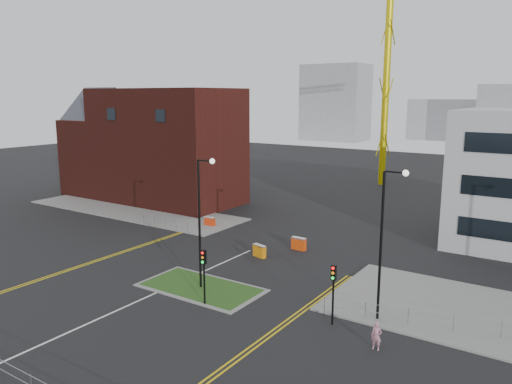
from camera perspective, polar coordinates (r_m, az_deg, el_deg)
ground at (r=31.86m, az=-18.78°, el=-14.11°), size 200.00×200.00×0.00m
pavement_left at (r=59.89m, az=-13.89°, el=-2.00°), size 28.00×8.00×0.12m
island_kerb at (r=35.53m, az=-6.32°, el=-10.82°), size 8.60×4.60×0.08m
grass_island at (r=35.52m, az=-6.32°, el=-10.79°), size 8.00×4.00×0.12m
brick_building at (r=65.01m, az=-12.04°, el=5.15°), size 24.20×10.07×14.24m
streetlamp_island at (r=33.77m, az=-6.23°, el=-2.41°), size 1.46×0.36×9.18m
streetlamp_right_near at (r=29.68m, az=14.55°, el=-4.59°), size 1.46×0.36×9.18m
traffic_light_island at (r=31.99m, az=-5.99°, el=-8.49°), size 0.28×0.33×3.65m
traffic_light_right at (r=29.55m, az=8.83°, el=-10.24°), size 0.28×0.33×3.65m
railing_left at (r=50.72m, az=-10.36°, el=-3.40°), size 6.05×0.05×1.10m
railing_right at (r=31.34m, az=26.28°, el=-13.56°), size 19.05×5.05×1.10m
centre_line at (r=32.98m, az=-15.97°, el=-13.05°), size 0.15×30.00×0.01m
yellow_left_a at (r=44.27m, az=-15.68°, el=-6.77°), size 0.12×24.00×0.01m
yellow_left_b at (r=44.05m, az=-15.42°, el=-6.85°), size 0.12×24.00×0.01m
yellow_right_a at (r=30.04m, az=2.54°, el=-15.08°), size 0.12×20.00×0.01m
yellow_right_b at (r=29.90m, az=3.05°, el=-15.22°), size 0.12×20.00×0.01m
skyline_a at (r=151.09m, az=9.06°, el=10.03°), size 18.00×12.00×22.00m
skyline_d at (r=160.39m, az=22.62°, el=7.60°), size 30.00×12.00×12.00m
pedestrian at (r=28.02m, az=13.61°, el=-15.69°), size 0.58×0.41×1.53m
barrier_left at (r=51.26m, az=-5.31°, el=-3.35°), size 1.19×0.43×0.99m
barrier_mid at (r=41.61m, az=0.39°, el=-6.69°), size 1.30×0.73×1.04m
barrier_right at (r=43.63m, az=4.90°, el=-5.84°), size 1.33×0.51×1.10m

